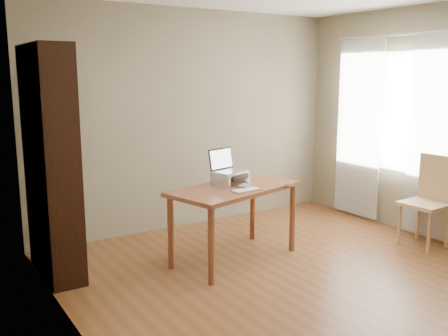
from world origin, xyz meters
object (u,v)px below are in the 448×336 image
Objects in this scene: bookshelf at (52,163)px; laptop at (227,166)px; desk at (235,197)px; keyboard at (246,190)px; cat at (230,178)px; chair at (430,197)px.

bookshelf reaches higher than laptop.
laptop reaches higher than desk.
bookshelf is 1.80m from keyboard.
desk is 3.01× the size of cat.
bookshelf is 2.14× the size of chair.
laptop is 2.25m from chair.
keyboard reaches higher than desk.
bookshelf is at bearing 139.56° from cat.
bookshelf is at bearing 150.04° from laptop.
desk is at bearing 81.26° from keyboard.
laptop is at bearing 151.85° from chair.
desk is 0.25m from keyboard.
desk is 4.82× the size of keyboard.
cat is (1.61, -0.49, -0.24)m from bookshelf.
chair is at bearing -47.52° from cat.
chair is at bearing -20.83° from bookshelf.
bookshelf reaches higher than cat.
laptop is 0.76× the size of cat.
chair is (2.02, -0.91, -0.41)m from laptop.
laptop is 0.40m from keyboard.
keyboard is at bearing 160.90° from chair.
laptop reaches higher than keyboard.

